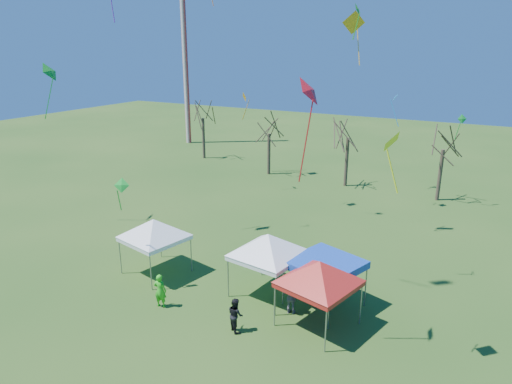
# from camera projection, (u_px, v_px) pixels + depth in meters

# --- Properties ---
(ground) EXTENTS (140.00, 140.00, 0.00)m
(ground) POSITION_uv_depth(u_px,v_px,m) (237.00, 319.00, 22.44)
(ground) COLOR #274D18
(ground) RESTS_ON ground
(radio_mast) EXTENTS (0.70, 0.70, 25.00)m
(radio_mast) POSITION_uv_depth(u_px,v_px,m) (185.00, 49.00, 59.80)
(radio_mast) COLOR silver
(radio_mast) RESTS_ON ground
(tree_0) EXTENTS (3.83, 3.83, 8.44)m
(tree_0) POSITION_uv_depth(u_px,v_px,m) (202.00, 103.00, 52.85)
(tree_0) COLOR #3D2D21
(tree_0) RESTS_ON ground
(tree_1) EXTENTS (3.42, 3.42, 7.54)m
(tree_1) POSITION_uv_depth(u_px,v_px,m) (269.00, 119.00, 46.20)
(tree_1) COLOR #3D2D21
(tree_1) RESTS_ON ground
(tree_2) EXTENTS (3.71, 3.71, 8.18)m
(tree_2) POSITION_uv_depth(u_px,v_px,m) (349.00, 120.00, 42.02)
(tree_2) COLOR #3D2D21
(tree_2) RESTS_ON ground
(tree_3) EXTENTS (3.59, 3.59, 7.91)m
(tree_3) POSITION_uv_depth(u_px,v_px,m) (446.00, 131.00, 38.00)
(tree_3) COLOR #3D2D21
(tree_3) RESTS_ON ground
(tent_white_west) EXTENTS (4.31, 4.31, 3.89)m
(tent_white_west) POSITION_uv_depth(u_px,v_px,m) (154.00, 223.00, 26.14)
(tent_white_west) COLOR gray
(tent_white_west) RESTS_ON ground
(tent_white_mid) EXTENTS (4.53, 4.53, 4.03)m
(tent_white_mid) POSITION_uv_depth(u_px,v_px,m) (268.00, 238.00, 23.76)
(tent_white_mid) COLOR gray
(tent_white_mid) RESTS_ON ground
(tent_red) EXTENTS (4.28, 4.28, 3.90)m
(tent_red) POSITION_uv_depth(u_px,v_px,m) (320.00, 266.00, 21.02)
(tent_red) COLOR gray
(tent_red) RESTS_ON ground
(tent_blue) EXTENTS (4.06, 4.06, 2.52)m
(tent_blue) POSITION_uv_depth(u_px,v_px,m) (325.00, 264.00, 22.98)
(tent_blue) COLOR gray
(tent_blue) RESTS_ON ground
(person_dark) EXTENTS (1.03, 0.98, 1.68)m
(person_dark) POSITION_uv_depth(u_px,v_px,m) (235.00, 315.00, 21.30)
(person_dark) COLOR black
(person_dark) RESTS_ON ground
(person_green) EXTENTS (0.74, 0.56, 1.82)m
(person_green) POSITION_uv_depth(u_px,v_px,m) (160.00, 291.00, 23.26)
(person_green) COLOR green
(person_green) RESTS_ON ground
(person_grey) EXTENTS (1.06, 0.53, 1.74)m
(person_grey) POSITION_uv_depth(u_px,v_px,m) (292.00, 298.00, 22.66)
(person_grey) COLOR slate
(person_grey) RESTS_ON ground
(kite_11) EXTENTS (1.58, 1.38, 3.32)m
(kite_11) POSITION_uv_depth(u_px,v_px,m) (353.00, 23.00, 28.56)
(kite_11) COLOR #EFA319
(kite_11) RESTS_ON ground
(kite_13) EXTENTS (0.94, 0.93, 2.42)m
(kite_13) POSITION_uv_depth(u_px,v_px,m) (245.00, 97.00, 40.24)
(kite_13) COLOR orange
(kite_13) RESTS_ON ground
(kite_1) EXTENTS (0.87, 0.70, 1.81)m
(kite_1) POSITION_uv_depth(u_px,v_px,m) (121.00, 186.00, 23.40)
(kite_1) COLOR green
(kite_1) RESTS_ON ground
(kite_22) EXTENTS (0.85, 0.85, 2.66)m
(kite_22) POSITION_uv_depth(u_px,v_px,m) (395.00, 99.00, 35.37)
(kite_22) COLOR #1588E6
(kite_22) RESTS_ON ground
(kite_19) EXTENTS (0.78, 0.70, 2.07)m
(kite_19) POSITION_uv_depth(u_px,v_px,m) (462.00, 120.00, 36.03)
(kite_19) COLOR green
(kite_19) RESTS_ON ground
(kite_5) EXTENTS (0.89, 1.31, 4.14)m
(kite_5) POSITION_uv_depth(u_px,v_px,m) (310.00, 92.00, 17.26)
(kite_5) COLOR red
(kite_5) RESTS_ON ground
(kite_27) EXTENTS (0.83, 1.13, 2.48)m
(kite_27) POSITION_uv_depth(u_px,v_px,m) (391.00, 142.00, 16.75)
(kite_27) COLOR yellow
(kite_27) RESTS_ON ground
(kite_14) EXTENTS (1.38, 1.74, 3.93)m
(kite_14) POSITION_uv_depth(u_px,v_px,m) (50.00, 72.00, 31.85)
(kite_14) COLOR #179821
(kite_14) RESTS_ON ground
(kite_18) EXTENTS (0.34, 0.67, 1.72)m
(kite_18) POSITION_uv_depth(u_px,v_px,m) (358.00, 11.00, 21.84)
(kite_18) COLOR #299A17
(kite_18) RESTS_ON ground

